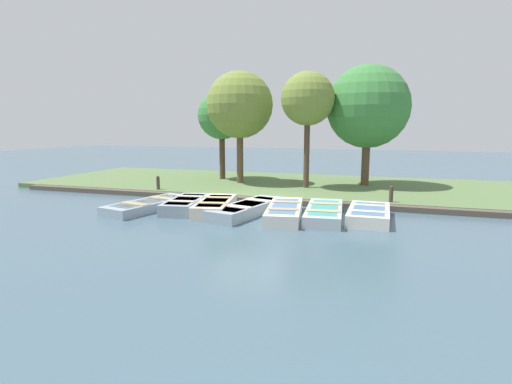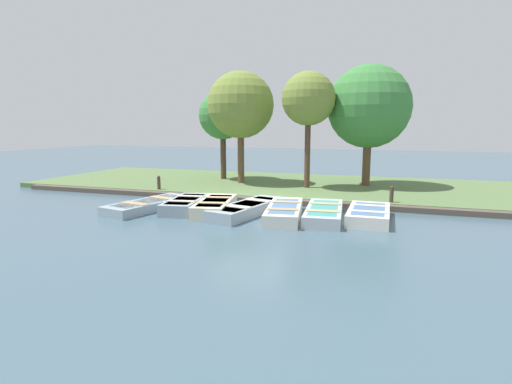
{
  "view_description": "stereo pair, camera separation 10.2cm",
  "coord_description": "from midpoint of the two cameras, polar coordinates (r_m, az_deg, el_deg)",
  "views": [
    {
      "loc": [
        13.49,
        4.74,
        2.85
      ],
      "look_at": [
        0.58,
        0.54,
        0.65
      ],
      "focal_mm": 28.0,
      "sensor_mm": 36.0,
      "label": 1
    },
    {
      "loc": [
        13.46,
        4.84,
        2.85
      ],
      "look_at": [
        0.58,
        0.54,
        0.65
      ],
      "focal_mm": 28.0,
      "sensor_mm": 36.0,
      "label": 2
    }
  ],
  "objects": [
    {
      "name": "ground_plane",
      "position": [
        14.59,
        -1.51,
        -2.07
      ],
      "size": [
        80.0,
        80.0,
        0.0
      ],
      "primitive_type": "plane",
      "color": "#425B6B"
    },
    {
      "name": "shore_bank",
      "position": [
        19.28,
        3.46,
        1.02
      ],
      "size": [
        8.0,
        24.0,
        0.21
      ],
      "color": "#567042",
      "rests_on": "ground_plane"
    },
    {
      "name": "dock_walkway",
      "position": [
        15.75,
        0.04,
        -0.86
      ],
      "size": [
        1.32,
        21.79,
        0.19
      ],
      "color": "#51473D",
      "rests_on": "ground_plane"
    },
    {
      "name": "rowboat_0",
      "position": [
        14.5,
        -15.23,
        -1.8
      ],
      "size": [
        3.54,
        1.91,
        0.34
      ],
      "rotation": [
        0.0,
        0.0,
        -0.23
      ],
      "color": "#8C9EA8",
      "rests_on": "ground_plane"
    },
    {
      "name": "rowboat_1",
      "position": [
        14.11,
        -10.22,
        -1.73
      ],
      "size": [
        2.75,
        1.46,
        0.42
      ],
      "rotation": [
        0.0,
        0.0,
        0.17
      ],
      "color": "#8C9EA8",
      "rests_on": "ground_plane"
    },
    {
      "name": "rowboat_2",
      "position": [
        13.59,
        -6.08,
        -2.01
      ],
      "size": [
        2.93,
        1.57,
        0.44
      ],
      "rotation": [
        0.0,
        0.0,
        0.2
      ],
      "color": "beige",
      "rests_on": "ground_plane"
    },
    {
      "name": "rowboat_3",
      "position": [
        13.27,
        -1.39,
        -2.37
      ],
      "size": [
        3.6,
        1.78,
        0.38
      ],
      "rotation": [
        0.0,
        0.0,
        -0.22
      ],
      "color": "#8C9EA8",
      "rests_on": "ground_plane"
    },
    {
      "name": "rowboat_4",
      "position": [
        12.77,
        3.88,
        -2.78
      ],
      "size": [
        3.29,
        1.53,
        0.41
      ],
      "rotation": [
        0.0,
        0.0,
        0.17
      ],
      "color": "silver",
      "rests_on": "ground_plane"
    },
    {
      "name": "rowboat_5",
      "position": [
        12.81,
        9.49,
        -2.91
      ],
      "size": [
        3.25,
        1.38,
        0.38
      ],
      "rotation": [
        0.0,
        0.0,
        0.09
      ],
      "color": "#B2BCC1",
      "rests_on": "ground_plane"
    },
    {
      "name": "rowboat_6",
      "position": [
        12.85,
        15.6,
        -3.06
      ],
      "size": [
        2.61,
        1.21,
        0.4
      ],
      "rotation": [
        0.0,
        0.0,
        0.0
      ],
      "color": "silver",
      "rests_on": "ground_plane"
    },
    {
      "name": "mooring_post_near",
      "position": [
        17.67,
        -13.96,
        0.99
      ],
      "size": [
        0.14,
        0.14,
        0.8
      ],
      "color": "#47382D",
      "rests_on": "ground_plane"
    },
    {
      "name": "mooring_post_far",
      "position": [
        15.03,
        18.54,
        -0.64
      ],
      "size": [
        0.14,
        0.14,
        0.8
      ],
      "color": "#47382D",
      "rests_on": "ground_plane"
    },
    {
      "name": "park_tree_far_left",
      "position": [
        20.66,
        -5.06,
        10.78
      ],
      "size": [
        2.43,
        2.43,
        4.67
      ],
      "color": "#4C3828",
      "rests_on": "ground_plane"
    },
    {
      "name": "park_tree_left",
      "position": [
        19.13,
        -2.5,
        12.27
      ],
      "size": [
        3.12,
        3.12,
        5.45
      ],
      "color": "brown",
      "rests_on": "ground_plane"
    },
    {
      "name": "park_tree_center",
      "position": [
        17.75,
        7.23,
        12.98
      ],
      "size": [
        2.31,
        2.31,
        5.24
      ],
      "color": "#4C3828",
      "rests_on": "ground_plane"
    },
    {
      "name": "park_tree_right",
      "position": [
        18.99,
        15.55,
        11.63
      ],
      "size": [
        3.72,
        3.72,
        5.64
      ],
      "color": "brown",
      "rests_on": "ground_plane"
    }
  ]
}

